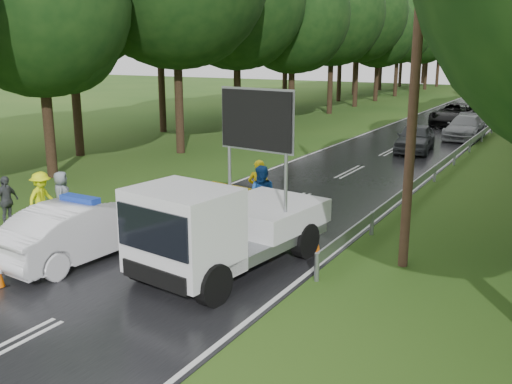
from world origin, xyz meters
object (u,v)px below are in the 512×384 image
Objects in this scene: queue_car_first at (415,138)px; queue_car_third at (455,115)px; queue_car_second at (465,127)px; police_sedan at (82,230)px; barrier at (243,195)px; queue_car_fourth at (493,108)px; officer at (259,190)px; work_truck at (222,226)px; civilian at (263,197)px.

queue_car_third is at bearing 85.10° from queue_car_first.
queue_car_first is at bearing -103.11° from queue_car_second.
barrier is (1.92, 4.95, 0.07)m from police_sedan.
queue_car_fourth is at bearing 80.02° from queue_car_first.
officer reaches higher than barrier.
officer is at bearing -91.68° from queue_car_fourth.
work_truck is 38.94m from queue_car_fourth.
officer reaches higher than queue_car_third.
work_truck is at bearing -89.14° from queue_car_fourth.
civilian is 21.82m from queue_car_second.
officer is 15.05m from queue_car_first.
work_truck is 1.33× the size of queue_car_fourth.
police_sedan is 40.18m from queue_car_fourth.
queue_car_fourth is (2.65, 34.97, -0.13)m from barrier.
work_truck reaches higher than officer.
queue_car_third is at bearing -91.36° from police_sedan.
police_sedan is 2.45× the size of civilian.
queue_car_first is at bearing 93.83° from barrier.
queue_car_fourth is (1.54, 7.55, -0.08)m from queue_car_third.
queue_car_third is (-0.66, 31.38, -0.39)m from work_truck.
queue_car_fourth is at bearing 94.73° from barrier.
barrier is at bearing -96.84° from queue_car_second.
queue_car_second is (2.91, 21.42, -0.13)m from barrier.
police_sedan is 5.31m from barrier.
queue_car_first reaches higher than barrier.
queue_car_third is (1.11, 27.42, -0.05)m from barrier.
barrier is 1.36× the size of officer.
queue_car_fourth is (0.88, 38.93, -0.47)m from work_truck.
work_truck is 4.60m from officer.
officer is 34.64m from queue_car_fourth.
queue_car_fourth is at bearing 77.15° from civilian.
queue_car_first is (1.41, 15.42, -0.10)m from barrier.
queue_car_first is 6.18m from queue_car_second.
police_sedan is 32.51m from queue_car_third.
work_truck reaches higher than civilian.
police_sedan is 3.84m from work_truck.
work_truck reaches higher than queue_car_first.
queue_car_first is 0.89× the size of queue_car_second.
police_sedan is at bearing -93.03° from queue_car_third.
queue_car_second is at bearing -118.00° from officer.
officer is 0.90m from civilian.
barrier is 0.94m from civilian.
queue_car_second is at bearing -86.76° from queue_car_fourth.
officer is at bearing 115.65° from work_truck.
queue_car_third is 7.71m from queue_car_fourth.
queue_car_first is 19.59m from queue_car_fourth.
queue_car_second is at bearing -70.99° from queue_car_third.
civilian is at bearing 106.55° from officer.
queue_car_third is at bearing -112.65° from officer.
officer is at bearing 117.58° from civilian.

